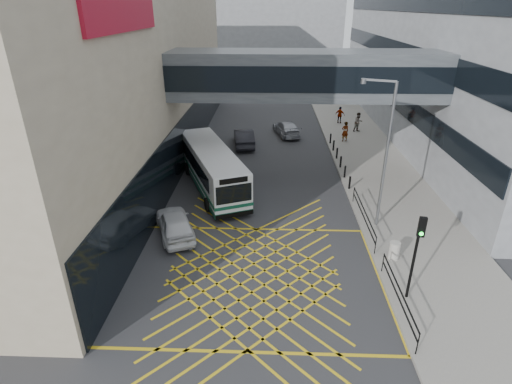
# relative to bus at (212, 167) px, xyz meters

# --- Properties ---
(ground) EXTENTS (120.00, 120.00, 0.00)m
(ground) POSITION_rel_bus_xyz_m (3.30, -10.21, -1.56)
(ground) COLOR #333335
(building_whsmith) EXTENTS (24.17, 42.00, 16.00)m
(building_whsmith) POSITION_rel_bus_xyz_m (-14.68, 5.79, 6.44)
(building_whsmith) COLOR tan
(building_whsmith) RESTS_ON ground
(building_far) EXTENTS (28.00, 16.00, 18.00)m
(building_far) POSITION_rel_bus_xyz_m (1.30, 49.79, 7.44)
(building_far) COLOR gray
(building_far) RESTS_ON ground
(skybridge) EXTENTS (20.00, 4.10, 3.00)m
(skybridge) POSITION_rel_bus_xyz_m (6.30, 1.79, 5.94)
(skybridge) COLOR #494E53
(skybridge) RESTS_ON ground
(pavement) EXTENTS (6.00, 54.00, 0.16)m
(pavement) POSITION_rel_bus_xyz_m (12.30, 4.79, -1.48)
(pavement) COLOR gray
(pavement) RESTS_ON ground
(box_junction) EXTENTS (12.00, 9.00, 0.01)m
(box_junction) POSITION_rel_bus_xyz_m (3.30, -10.21, -1.56)
(box_junction) COLOR gold
(box_junction) RESTS_ON ground
(bus) EXTENTS (6.11, 10.50, 2.91)m
(bus) POSITION_rel_bus_xyz_m (0.00, 0.00, 0.00)
(bus) COLOR silver
(bus) RESTS_ON ground
(car_white) EXTENTS (3.53, 5.06, 1.49)m
(car_white) POSITION_rel_bus_xyz_m (-1.20, -6.49, -0.81)
(car_white) COLOR silver
(car_white) RESTS_ON ground
(car_dark) EXTENTS (2.60, 5.20, 1.56)m
(car_dark) POSITION_rel_bus_xyz_m (1.63, 9.29, -0.78)
(car_dark) COLOR #222228
(car_dark) RESTS_ON ground
(car_silver) EXTENTS (3.02, 5.03, 1.46)m
(car_silver) POSITION_rel_bus_xyz_m (5.62, 12.73, -0.83)
(car_silver) COLOR #A0A2A9
(car_silver) RESTS_ON ground
(traffic_light) EXTENTS (0.31, 0.48, 4.06)m
(traffic_light) POSITION_rel_bus_xyz_m (10.07, -11.63, 1.24)
(traffic_light) COLOR black
(traffic_light) RESTS_ON pavement
(street_lamp) EXTENTS (1.81, 0.83, 8.16)m
(street_lamp) POSITION_rel_bus_xyz_m (10.09, -5.08, 3.25)
(street_lamp) COLOR slate
(street_lamp) RESTS_ON pavement
(litter_bin) EXTENTS (0.53, 0.53, 0.91)m
(litter_bin) POSITION_rel_bus_xyz_m (10.30, -8.59, -0.94)
(litter_bin) COLOR #ADA89E
(litter_bin) RESTS_ON pavement
(kerb_railings) EXTENTS (0.05, 12.54, 1.00)m
(kerb_railings) POSITION_rel_bus_xyz_m (9.45, -8.43, -0.68)
(kerb_railings) COLOR black
(kerb_railings) RESTS_ON pavement
(bollards) EXTENTS (0.14, 10.14, 0.90)m
(bollards) POSITION_rel_bus_xyz_m (9.55, 4.79, -0.95)
(bollards) COLOR black
(bollards) RESTS_ON pavement
(pedestrian_a) EXTENTS (0.86, 0.72, 1.85)m
(pedestrian_a) POSITION_rel_bus_xyz_m (10.93, 10.44, -0.47)
(pedestrian_a) COLOR gray
(pedestrian_a) RESTS_ON pavement
(pedestrian_b) EXTENTS (1.07, 0.90, 1.90)m
(pedestrian_b) POSITION_rel_bus_xyz_m (12.77, 13.65, -0.45)
(pedestrian_b) COLOR gray
(pedestrian_b) RESTS_ON pavement
(pedestrian_c) EXTENTS (1.15, 0.88, 1.75)m
(pedestrian_c) POSITION_rel_bus_xyz_m (11.43, 16.74, -0.52)
(pedestrian_c) COLOR gray
(pedestrian_c) RESTS_ON pavement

